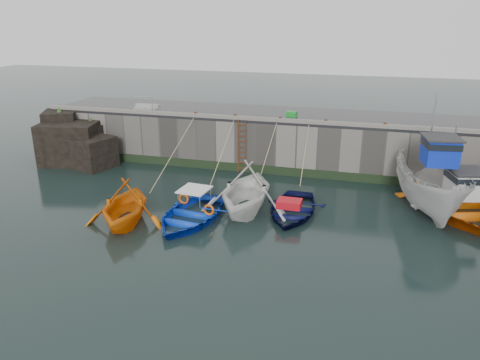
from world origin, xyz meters
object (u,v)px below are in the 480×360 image
(bollard_c, at_px, (280,119))
(boat_near_blue, at_px, (191,220))
(boat_far_orange, at_px, (456,203))
(bollard_b, at_px, (235,116))
(boat_near_blacktrim, at_px, (246,210))
(bollard_e, at_px, (385,125))
(ladder, at_px, (242,146))
(fish_crate, at_px, (292,114))
(boat_near_navy, at_px, (292,213))
(boat_near_white, at_px, (126,222))
(boat_far_white, at_px, (431,186))
(bollard_d, at_px, (326,122))
(bollard_a, at_px, (195,114))

(bollard_c, bearing_deg, boat_near_blue, -108.96)
(boat_far_orange, xyz_separation_m, bollard_b, (-12.01, 3.39, 2.87))
(boat_near_blacktrim, distance_m, bollard_e, 9.25)
(boat_near_blue, xyz_separation_m, boat_far_orange, (11.96, 4.32, 0.43))
(boat_near_blue, bearing_deg, ladder, 91.85)
(boat_far_orange, xyz_separation_m, fish_crate, (-8.89, 4.82, 2.89))
(bollard_c, bearing_deg, boat_near_blacktrim, -94.30)
(boat_near_navy, bearing_deg, fish_crate, 101.13)
(ladder, height_order, bollard_b, bollard_b)
(boat_near_blacktrim, distance_m, bollard_c, 6.83)
(fish_crate, bearing_deg, bollard_b, -146.60)
(boat_near_blacktrim, distance_m, fish_crate, 8.16)
(fish_crate, xyz_separation_m, bollard_b, (-3.12, -1.43, -0.02))
(boat_far_orange, bearing_deg, fish_crate, 136.95)
(boat_near_navy, distance_m, boat_far_orange, 7.92)
(boat_far_orange, bearing_deg, boat_near_white, -174.50)
(boat_near_blacktrim, relative_size, boat_far_white, 0.68)
(boat_near_navy, distance_m, fish_crate, 7.99)
(boat_near_navy, distance_m, bollard_e, 7.74)
(boat_far_orange, relative_size, bollard_c, 26.90)
(ladder, height_order, boat_far_white, boat_far_white)
(boat_far_orange, relative_size, bollard_e, 26.90)
(fish_crate, relative_size, bollard_e, 2.19)
(boat_near_blacktrim, bearing_deg, fish_crate, 82.34)
(ladder, xyz_separation_m, boat_far_white, (10.29, -3.06, -0.40))
(fish_crate, bearing_deg, boat_far_orange, -19.71)
(ladder, height_order, boat_near_blacktrim, ladder)
(bollard_c, bearing_deg, bollard_e, 0.00)
(fish_crate, height_order, bollard_e, fish_crate)
(boat_far_white, xyz_separation_m, boat_far_orange, (1.22, 0.01, -0.76))
(boat_far_white, bearing_deg, boat_near_white, -166.58)
(fish_crate, distance_m, bollard_b, 3.44)
(bollard_b, bearing_deg, boat_near_blue, -89.62)
(boat_near_blue, height_order, fish_crate, fish_crate)
(boat_far_white, distance_m, bollard_c, 9.02)
(boat_near_blue, relative_size, boat_far_white, 0.66)
(boat_near_blue, relative_size, boat_near_blacktrim, 0.96)
(boat_far_orange, relative_size, bollard_b, 26.90)
(ladder, distance_m, bollard_d, 5.11)
(boat_far_white, height_order, bollard_e, boat_far_white)
(boat_near_navy, height_order, fish_crate, fish_crate)
(bollard_a, bearing_deg, boat_near_blue, -71.69)
(ladder, distance_m, boat_near_blue, 7.56)
(boat_near_white, relative_size, bollard_a, 15.90)
(ladder, distance_m, boat_near_blacktrim, 6.11)
(bollard_b, bearing_deg, bollard_a, 180.00)
(fish_crate, bearing_deg, boat_far_white, -23.43)
(boat_near_blacktrim, bearing_deg, bollard_b, 109.72)
(bollard_a, distance_m, bollard_e, 11.00)
(ladder, distance_m, fish_crate, 3.61)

